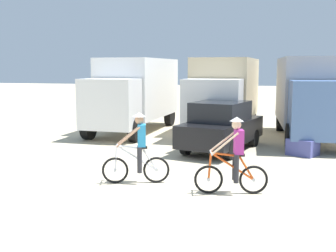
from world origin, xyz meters
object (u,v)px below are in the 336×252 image
(box_truck_avon_van, at_px, (135,91))
(cyclist_orange_shirt, at_px, (138,151))
(supply_crate, at_px, (303,147))
(sedan_parked, at_px, (222,126))
(box_truck_tan_camper, at_px, (225,91))
(box_truck_grey_hauler, at_px, (312,94))
(cyclist_cowboy_hat, at_px, (234,158))

(box_truck_avon_van, relative_size, cyclist_orange_shirt, 3.74)
(box_truck_avon_van, relative_size, supply_crate, 7.58)
(sedan_parked, xyz_separation_m, supply_crate, (2.77, -0.10, -0.60))
(sedan_parked, bearing_deg, cyclist_orange_shirt, -107.49)
(box_truck_tan_camper, height_order, cyclist_orange_shirt, box_truck_tan_camper)
(box_truck_avon_van, height_order, box_truck_grey_hauler, same)
(cyclist_orange_shirt, xyz_separation_m, cyclist_cowboy_hat, (2.45, -0.30, 0.00))
(box_truck_tan_camper, bearing_deg, supply_crate, -53.42)
(sedan_parked, height_order, cyclist_orange_shirt, cyclist_orange_shirt)
(box_truck_tan_camper, height_order, box_truck_grey_hauler, same)
(box_truck_grey_hauler, xyz_separation_m, cyclist_cowboy_hat, (-2.27, -8.26, -1.03))
(box_truck_tan_camper, bearing_deg, cyclist_orange_shirt, -96.88)
(sedan_parked, distance_m, supply_crate, 2.83)
(box_truck_tan_camper, bearing_deg, box_truck_avon_van, -171.74)
(sedan_parked, bearing_deg, box_truck_tan_camper, 95.76)
(box_truck_grey_hauler, relative_size, sedan_parked, 1.53)
(cyclist_cowboy_hat, bearing_deg, box_truck_avon_van, 122.08)
(box_truck_avon_van, height_order, cyclist_cowboy_hat, box_truck_avon_van)
(box_truck_grey_hauler, distance_m, cyclist_orange_shirt, 9.31)
(box_truck_grey_hauler, distance_m, cyclist_cowboy_hat, 8.63)
(box_truck_tan_camper, relative_size, sedan_parked, 1.52)
(box_truck_grey_hauler, bearing_deg, sedan_parked, -135.32)
(box_truck_tan_camper, bearing_deg, box_truck_grey_hauler, -15.50)
(box_truck_tan_camper, xyz_separation_m, supply_crate, (3.19, -4.30, -1.60))
(cyclist_cowboy_hat, xyz_separation_m, supply_crate, (1.82, 4.97, -0.57))
(supply_crate, bearing_deg, cyclist_orange_shirt, -132.45)
(box_truck_grey_hauler, distance_m, sedan_parked, 4.64)
(box_truck_tan_camper, bearing_deg, cyclist_cowboy_hat, -81.57)
(sedan_parked, bearing_deg, cyclist_cowboy_hat, -79.40)
(box_truck_grey_hauler, bearing_deg, supply_crate, -97.83)
(box_truck_avon_van, bearing_deg, supply_crate, -27.07)
(box_truck_tan_camper, distance_m, sedan_parked, 4.33)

